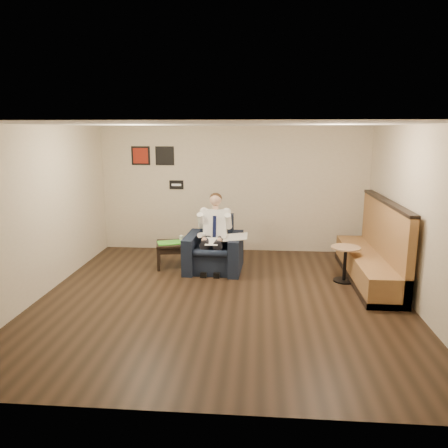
# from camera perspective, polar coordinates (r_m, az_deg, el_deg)

# --- Properties ---
(ground) EXTENTS (6.00, 6.00, 0.00)m
(ground) POSITION_cam_1_polar(r_m,az_deg,el_deg) (7.30, -0.21, -9.66)
(ground) COLOR black
(ground) RESTS_ON ground
(wall_back) EXTENTS (6.00, 0.02, 2.80)m
(wall_back) POSITION_cam_1_polar(r_m,az_deg,el_deg) (9.86, 1.26, 4.50)
(wall_back) COLOR beige
(wall_back) RESTS_ON ground
(wall_front) EXTENTS (6.00, 0.02, 2.80)m
(wall_front) POSITION_cam_1_polar(r_m,az_deg,el_deg) (4.02, -3.88, -6.96)
(wall_front) COLOR beige
(wall_front) RESTS_ON ground
(wall_left) EXTENTS (0.02, 6.00, 2.80)m
(wall_left) POSITION_cam_1_polar(r_m,az_deg,el_deg) (7.75, -22.91, 1.44)
(wall_left) COLOR beige
(wall_left) RESTS_ON ground
(wall_right) EXTENTS (0.02, 6.00, 2.80)m
(wall_right) POSITION_cam_1_polar(r_m,az_deg,el_deg) (7.29, 23.97, 0.72)
(wall_right) COLOR beige
(wall_right) RESTS_ON ground
(ceiling) EXTENTS (6.00, 6.00, 0.02)m
(ceiling) POSITION_cam_1_polar(r_m,az_deg,el_deg) (6.78, -0.23, 12.89)
(ceiling) COLOR white
(ceiling) RESTS_ON wall_back
(seating_sign) EXTENTS (0.32, 0.02, 0.20)m
(seating_sign) POSITION_cam_1_polar(r_m,az_deg,el_deg) (9.99, -6.23, 5.12)
(seating_sign) COLOR black
(seating_sign) RESTS_ON wall_back
(art_print_left) EXTENTS (0.42, 0.03, 0.42)m
(art_print_left) POSITION_cam_1_polar(r_m,az_deg,el_deg) (10.11, -10.83, 8.76)
(art_print_left) COLOR maroon
(art_print_left) RESTS_ON wall_back
(art_print_right) EXTENTS (0.42, 0.03, 0.42)m
(art_print_right) POSITION_cam_1_polar(r_m,az_deg,el_deg) (9.98, -7.75, 8.82)
(art_print_right) COLOR black
(art_print_right) RESTS_ON wall_back
(armchair) EXTENTS (1.13, 1.13, 1.05)m
(armchair) POSITION_cam_1_polar(r_m,az_deg,el_deg) (8.56, -1.34, -2.66)
(armchair) COLOR black
(armchair) RESTS_ON ground
(seated_man) EXTENTS (0.73, 1.06, 1.43)m
(seated_man) POSITION_cam_1_polar(r_m,az_deg,el_deg) (8.39, -1.49, -1.61)
(seated_man) COLOR white
(seated_man) RESTS_ON armchair
(lap_papers) EXTENTS (0.25, 0.35, 0.01)m
(lap_papers) POSITION_cam_1_polar(r_m,az_deg,el_deg) (8.29, -1.60, -2.30)
(lap_papers) COLOR white
(lap_papers) RESTS_ON seated_man
(newspaper) EXTENTS (0.46, 0.57, 0.01)m
(newspaper) POSITION_cam_1_polar(r_m,az_deg,el_deg) (8.35, 1.51, -1.70)
(newspaper) COLOR silver
(newspaper) RESTS_ON armchair
(side_table) EXTENTS (0.72, 0.72, 0.50)m
(side_table) POSITION_cam_1_polar(r_m,az_deg,el_deg) (8.91, -6.78, -3.97)
(side_table) COLOR black
(side_table) RESTS_ON ground
(green_folder) EXTENTS (0.59, 0.50, 0.01)m
(green_folder) POSITION_cam_1_polar(r_m,az_deg,el_deg) (8.82, -7.04, -2.42)
(green_folder) COLOR #45D92B
(green_folder) RESTS_ON side_table
(coffee_mug) EXTENTS (0.11, 0.11, 0.11)m
(coffee_mug) POSITION_cam_1_polar(r_m,az_deg,el_deg) (8.97, -5.56, -1.85)
(coffee_mug) COLOR white
(coffee_mug) RESTS_ON side_table
(smartphone) EXTENTS (0.16, 0.08, 0.01)m
(smartphone) POSITION_cam_1_polar(r_m,az_deg,el_deg) (9.02, -6.48, -2.10)
(smartphone) COLOR black
(smartphone) RESTS_ON side_table
(banquette) EXTENTS (0.68, 2.86, 1.47)m
(banquette) POSITION_cam_1_polar(r_m,az_deg,el_deg) (8.36, 18.46, -2.18)
(banquette) COLOR olive
(banquette) RESTS_ON ground
(cafe_table) EXTENTS (0.62, 0.62, 0.65)m
(cafe_table) POSITION_cam_1_polar(r_m,az_deg,el_deg) (8.27, 15.50, -5.08)
(cafe_table) COLOR #9F7A56
(cafe_table) RESTS_ON ground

